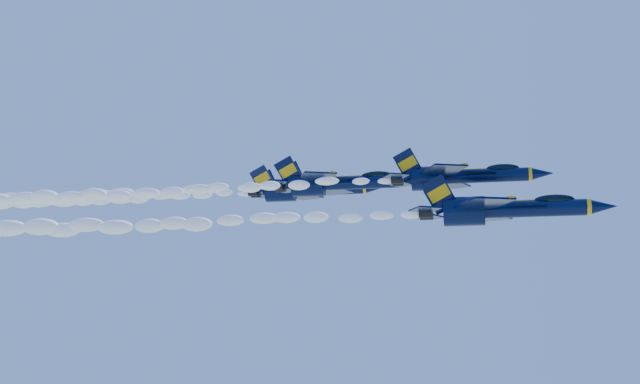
% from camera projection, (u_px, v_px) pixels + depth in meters
% --- Properties ---
extents(jet_lead, '(16.91, 13.87, 6.29)m').
position_uv_depth(jet_lead, '(503.00, 209.00, 70.32)').
color(jet_lead, black).
extents(smoke_trail_jet_lead, '(62.27, 2.29, 2.06)m').
position_uv_depth(smoke_trail_jet_lead, '(100.00, 227.00, 77.90)').
color(smoke_trail_jet_lead, white).
extents(jet_second, '(15.48, 12.70, 5.75)m').
position_uv_depth(jet_second, '(461.00, 176.00, 77.93)').
color(jet_second, black).
extents(smoke_trail_jet_second, '(62.27, 2.10, 1.89)m').
position_uv_depth(smoke_trail_jet_second, '(102.00, 195.00, 85.39)').
color(smoke_trail_jet_second, white).
extents(jet_third, '(16.33, 13.39, 6.07)m').
position_uv_depth(jet_third, '(338.00, 183.00, 86.23)').
color(jet_third, black).
extents(smoke_trail_jet_third, '(62.27, 2.21, 1.99)m').
position_uv_depth(smoke_trail_jet_third, '(18.00, 199.00, 93.77)').
color(smoke_trail_jet_third, white).
extents(jet_fourth, '(17.18, 14.09, 6.38)m').
position_uv_depth(jet_fourth, '(307.00, 189.00, 100.03)').
color(jet_fourth, black).
extents(smoke_trail_jet_fourth, '(62.27, 2.33, 2.09)m').
position_uv_depth(smoke_trail_jet_fourth, '(28.00, 204.00, 107.63)').
color(smoke_trail_jet_fourth, white).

